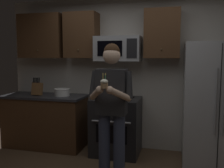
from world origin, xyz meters
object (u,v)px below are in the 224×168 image
object	(u,v)px
refrigerator	(216,104)
knife_block	(37,89)
bowl_large_white	(62,92)
cupcake	(104,83)
oven_range	(116,126)
microwave	(118,49)
person	(111,104)

from	to	relation	value
refrigerator	knife_block	distance (m)	2.92
bowl_large_white	cupcake	distance (m)	1.66
oven_range	refrigerator	distance (m)	1.56
microwave	knife_block	world-z (taller)	microwave
oven_range	cupcake	bearing A→B (deg)	-83.27
refrigerator	bowl_large_white	xyz separation A→B (m)	(-2.46, 0.05, 0.09)
person	microwave	bearing A→B (deg)	98.14
oven_range	refrigerator	size ratio (longest dim) A/B	0.52
refrigerator	person	size ratio (longest dim) A/B	1.02
microwave	refrigerator	world-z (taller)	microwave
microwave	bowl_large_white	world-z (taller)	microwave
microwave	bowl_large_white	xyz separation A→B (m)	(-0.96, -0.11, -0.73)
refrigerator	cupcake	distance (m)	1.82
refrigerator	knife_block	bearing A→B (deg)	179.81
cupcake	knife_block	bearing A→B (deg)	143.21
knife_block	bowl_large_white	distance (m)	0.45
oven_range	microwave	world-z (taller)	microwave
oven_range	person	distance (m)	1.02
refrigerator	knife_block	xyz separation A→B (m)	(-2.91, 0.01, 0.14)
knife_block	cupcake	distance (m)	1.96
refrigerator	person	bearing A→B (deg)	-148.78
bowl_large_white	refrigerator	bearing A→B (deg)	-1.24
cupcake	bowl_large_white	bearing A→B (deg)	132.49
oven_range	knife_block	distance (m)	1.53
refrigerator	bowl_large_white	bearing A→B (deg)	178.76
oven_range	microwave	xyz separation A→B (m)	(0.00, 0.12, 1.26)
bowl_large_white	person	world-z (taller)	person
oven_range	refrigerator	xyz separation A→B (m)	(1.50, -0.04, 0.44)
knife_block	bowl_large_white	size ratio (longest dim) A/B	1.19
oven_range	bowl_large_white	xyz separation A→B (m)	(-0.96, 0.01, 0.52)
microwave	knife_block	distance (m)	1.58
microwave	person	xyz separation A→B (m)	(0.14, -0.98, -0.72)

